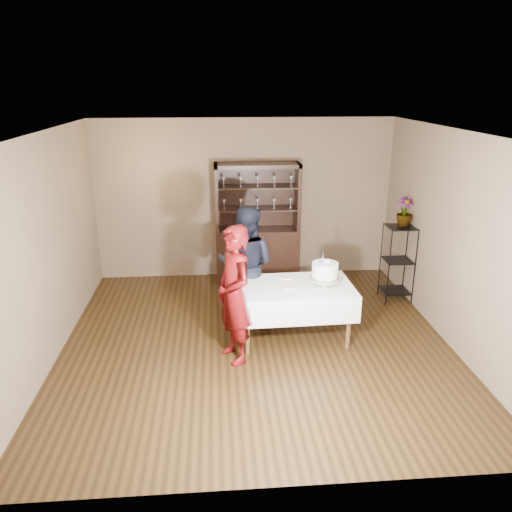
% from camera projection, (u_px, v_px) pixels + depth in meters
% --- Properties ---
extents(floor, '(5.00, 5.00, 0.00)m').
position_uv_depth(floor, '(256.00, 342.00, 6.57)').
color(floor, black).
rests_on(floor, ground).
extents(ceiling, '(5.00, 5.00, 0.00)m').
position_uv_depth(ceiling, '(256.00, 132.00, 5.68)').
color(ceiling, white).
rests_on(ceiling, back_wall).
extents(back_wall, '(5.00, 0.02, 2.70)m').
position_uv_depth(back_wall, '(244.00, 199.00, 8.47)').
color(back_wall, brown).
rests_on(back_wall, floor).
extents(wall_left, '(0.02, 5.00, 2.70)m').
position_uv_depth(wall_left, '(47.00, 250.00, 5.93)').
color(wall_left, brown).
rests_on(wall_left, floor).
extents(wall_right, '(0.02, 5.00, 2.70)m').
position_uv_depth(wall_right, '(453.00, 240.00, 6.31)').
color(wall_right, brown).
rests_on(wall_right, floor).
extents(china_hutch, '(1.40, 0.48, 2.00)m').
position_uv_depth(china_hutch, '(257.00, 242.00, 8.48)').
color(china_hutch, black).
rests_on(china_hutch, floor).
extents(plant_etagere, '(0.42, 0.42, 1.20)m').
position_uv_depth(plant_etagere, '(398.00, 260.00, 7.66)').
color(plant_etagere, black).
rests_on(plant_etagere, floor).
extents(cake_table, '(1.54, 0.98, 0.75)m').
position_uv_depth(cake_table, '(294.00, 298.00, 6.49)').
color(cake_table, silver).
rests_on(cake_table, floor).
extents(woman, '(0.62, 0.73, 1.70)m').
position_uv_depth(woman, '(234.00, 295.00, 5.91)').
color(woman, '#370508').
rests_on(woman, floor).
extents(man, '(0.98, 0.87, 1.68)m').
position_uv_depth(man, '(246.00, 265.00, 6.90)').
color(man, black).
rests_on(man, floor).
extents(cake, '(0.37, 0.37, 0.51)m').
position_uv_depth(cake, '(325.00, 272.00, 6.33)').
color(cake, white).
rests_on(cake, cake_table).
extents(plate_near, '(0.19, 0.19, 0.01)m').
position_uv_depth(plate_near, '(289.00, 287.00, 6.38)').
color(plate_near, white).
rests_on(plate_near, cake_table).
extents(plate_far, '(0.22, 0.22, 0.01)m').
position_uv_depth(plate_far, '(286.00, 277.00, 6.69)').
color(plate_far, white).
rests_on(plate_far, cake_table).
extents(potted_plant, '(0.26, 0.26, 0.43)m').
position_uv_depth(potted_plant, '(405.00, 212.00, 7.45)').
color(potted_plant, '#4A6731').
rests_on(potted_plant, plant_etagere).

